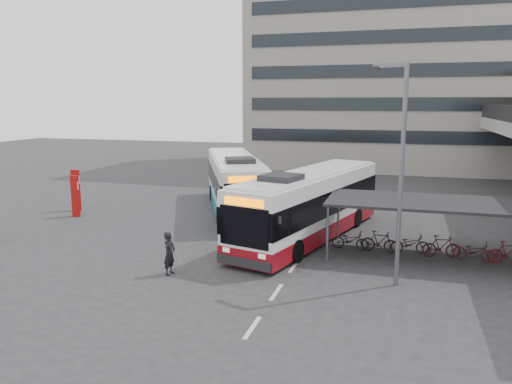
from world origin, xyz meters
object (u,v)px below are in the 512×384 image
(bus_main, at_px, (310,205))
(lamp_post, at_px, (399,162))
(pedestrian, at_px, (169,253))
(bus_teal, at_px, (235,184))

(bus_main, height_order, lamp_post, lamp_post)
(bus_main, relative_size, lamp_post, 1.53)
(pedestrian, height_order, lamp_post, lamp_post)
(bus_teal, distance_m, lamp_post, 14.88)
(bus_main, bearing_deg, lamp_post, -37.93)
(pedestrian, distance_m, lamp_post, 9.49)
(pedestrian, bearing_deg, bus_main, -28.71)
(lamp_post, bearing_deg, bus_teal, 151.96)
(bus_teal, relative_size, pedestrian, 7.15)
(pedestrian, bearing_deg, bus_teal, 9.59)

